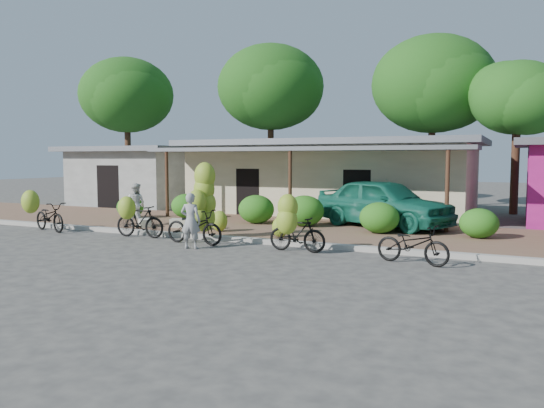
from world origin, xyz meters
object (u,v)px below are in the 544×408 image
(vendor, at_px, (191,221))
(bike_center, at_px, (199,212))
(bike_far_left, at_px, (47,214))
(bystander, at_px, (136,204))
(bike_left, at_px, (138,219))
(tree_back_left, at_px, (125,94))
(sack_near, at_px, (183,223))
(sack_far, at_px, (145,223))
(tree_far_center, at_px, (269,86))
(teal_van, at_px, (384,203))
(tree_near_right, at_px, (513,96))
(bike_far_right, at_px, (413,244))
(tree_center_right, at_px, (430,83))
(bike_right, at_px, (294,227))

(vendor, bearing_deg, bike_center, -81.73)
(bike_far_left, xyz_separation_m, bystander, (2.28, 1.96, 0.28))
(bike_far_left, bearing_deg, bike_left, -70.95)
(tree_back_left, relative_size, sack_near, 9.96)
(bike_left, distance_m, bystander, 2.39)
(bike_far_left, relative_size, sack_near, 2.42)
(bike_left, distance_m, sack_far, 1.97)
(bike_far_left, xyz_separation_m, sack_near, (4.14, 2.20, -0.34))
(sack_far, bearing_deg, tree_far_center, 96.13)
(tree_back_left, xyz_separation_m, teal_van, (17.11, -6.61, -5.39))
(tree_near_right, height_order, teal_van, tree_near_right)
(bike_center, distance_m, vendor, 1.06)
(sack_far, bearing_deg, tree_near_right, 45.15)
(bike_far_right, bearing_deg, sack_far, 89.92)
(tree_center_right, xyz_separation_m, bike_center, (-4.22, -15.28, -5.52))
(tree_back_left, xyz_separation_m, tree_far_center, (8.00, 3.00, 0.37))
(tree_near_right, xyz_separation_m, bike_right, (-4.99, -13.64, -4.66))
(tree_center_right, distance_m, bike_far_right, 17.04)
(sack_near, bearing_deg, teal_van, 26.24)
(tree_far_center, relative_size, bike_center, 3.75)
(tree_near_right, distance_m, bike_far_left, 20.25)
(sack_near, bearing_deg, tree_center_right, 64.79)
(vendor, bearing_deg, bike_far_right, 172.44)
(tree_back_left, bearing_deg, teal_van, -21.13)
(teal_van, bearing_deg, bike_center, 162.09)
(teal_van, bearing_deg, tree_back_left, 90.98)
(bike_far_left, height_order, sack_far, bike_far_left)
(bystander, bearing_deg, sack_far, 159.15)
(bike_far_right, distance_m, vendor, 6.07)
(tree_far_center, bearing_deg, teal_van, -46.53)
(bystander, bearing_deg, vendor, 143.57)
(sack_far, distance_m, teal_van, 8.50)
(vendor, bearing_deg, tree_back_left, -56.08)
(tree_center_right, bearing_deg, tree_near_right, -26.57)
(bike_far_left, distance_m, bike_far_right, 12.56)
(vendor, relative_size, teal_van, 0.31)
(tree_far_center, distance_m, bike_right, 18.17)
(sack_near, bearing_deg, tree_near_right, 47.69)
(tree_far_center, xyz_separation_m, bike_center, (4.78, -14.78, -5.81))
(tree_far_center, relative_size, bike_far_left, 4.42)
(bystander, bearing_deg, teal_van, -160.83)
(bike_far_right, xyz_separation_m, teal_van, (-2.06, 5.69, 0.50))
(bike_center, xyz_separation_m, sack_far, (-3.36, 1.63, -0.67))
(sack_far, bearing_deg, tree_center_right, 60.93)
(vendor, bearing_deg, bike_left, -32.00)
(bike_far_left, distance_m, sack_near, 4.70)
(teal_van, bearing_deg, bike_far_right, -137.98)
(tree_back_left, height_order, tree_center_right, tree_center_right)
(sack_far, bearing_deg, bike_right, -16.80)
(bike_right, height_order, vendor, bike_right)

